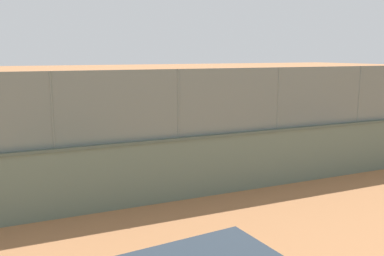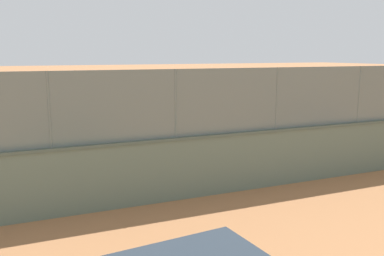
% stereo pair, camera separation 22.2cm
% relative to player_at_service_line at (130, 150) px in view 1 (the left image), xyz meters
% --- Properties ---
extents(ground_plane, '(260.00, 260.00, 0.00)m').
position_rel_player_at_service_line_xyz_m(ground_plane, '(-3.14, -7.91, -0.97)').
color(ground_plane, '#A36B42').
extents(perimeter_wall, '(33.27, 1.32, 1.78)m').
position_rel_player_at_service_line_xyz_m(perimeter_wall, '(-3.90, 2.53, -0.07)').
color(perimeter_wall, slate).
rests_on(perimeter_wall, ground_plane).
extents(fence_panel_on_wall, '(32.66, 1.03, 1.86)m').
position_rel_player_at_service_line_xyz_m(fence_panel_on_wall, '(-3.90, 2.53, 1.74)').
color(fence_panel_on_wall, slate).
rests_on(fence_panel_on_wall, perimeter_wall).
extents(player_at_service_line, '(1.16, 0.78, 1.64)m').
position_rel_player_at_service_line_xyz_m(player_at_service_line, '(0.00, 0.00, 0.00)').
color(player_at_service_line, '#591919').
rests_on(player_at_service_line, ground_plane).
extents(player_foreground_swinging, '(0.73, 1.03, 1.57)m').
position_rel_player_at_service_line_xyz_m(player_foreground_swinging, '(-5.63, -9.84, -0.05)').
color(player_foreground_swinging, navy).
rests_on(player_foreground_swinging, ground_plane).
extents(sports_ball, '(0.13, 0.13, 0.13)m').
position_rel_player_at_service_line_xyz_m(sports_ball, '(0.72, 2.26, -0.91)').
color(sports_ball, orange).
rests_on(sports_ball, ground_plane).
extents(spare_ball_by_wall, '(0.18, 0.18, 0.18)m').
position_rel_player_at_service_line_xyz_m(spare_ball_by_wall, '(-2.73, 0.98, -0.88)').
color(spare_ball_by_wall, yellow).
rests_on(spare_ball_by_wall, ground_plane).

